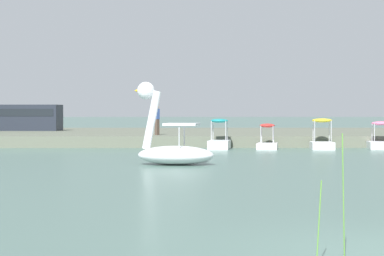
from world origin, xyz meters
TOP-DOWN VIEW (x-y plane):
  - shore_bank_far at (0.00, 39.96)m, footprint 119.46×21.68m
  - swan_boat at (-3.27, 16.67)m, footprint 2.91×1.92m
  - pedal_boat_teal at (-1.13, 27.83)m, footprint 1.25×2.10m
  - pedal_boat_red at (1.24, 27.73)m, footprint 1.25×1.89m
  - pedal_boat_yellow at (3.94, 27.67)m, footprint 1.22×1.95m
  - pedal_boat_pink at (6.96, 28.09)m, footprint 1.43×2.02m
  - person_on_path at (-4.34, 31.21)m, footprint 0.28×0.29m
  - parked_van at (-13.40, 41.15)m, footprint 4.55×2.31m

SIDE VIEW (x-z plane):
  - shore_bank_far at x=0.00m, z-range 0.00..0.60m
  - pedal_boat_red at x=1.24m, z-range -0.25..1.02m
  - pedal_boat_pink at x=6.96m, z-range -0.28..1.10m
  - pedal_boat_teal at x=-1.13m, z-range -0.31..1.19m
  - pedal_boat_yellow at x=3.94m, z-range -0.30..1.22m
  - swan_boat at x=-3.27m, z-range -0.83..2.06m
  - person_on_path at x=-4.34m, z-range 0.64..2.26m
  - parked_van at x=-13.40m, z-range 0.67..2.41m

